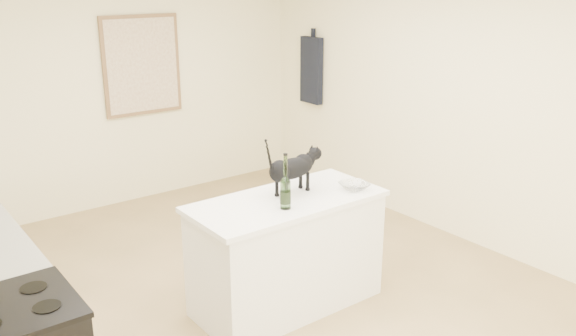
# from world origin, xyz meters

# --- Properties ---
(floor) EXTENTS (5.50, 5.50, 0.00)m
(floor) POSITION_xyz_m (0.00, 0.00, 0.00)
(floor) COLOR tan
(floor) RESTS_ON ground
(wall_back) EXTENTS (4.50, 0.00, 4.50)m
(wall_back) POSITION_xyz_m (0.00, 2.75, 1.30)
(wall_back) COLOR #F3E8BC
(wall_back) RESTS_ON ground
(wall_right) EXTENTS (0.00, 5.50, 5.50)m
(wall_right) POSITION_xyz_m (2.25, 0.00, 1.30)
(wall_right) COLOR #F3E8BC
(wall_right) RESTS_ON ground
(island_base) EXTENTS (1.44, 0.67, 0.86)m
(island_base) POSITION_xyz_m (0.10, -0.20, 0.43)
(island_base) COLOR white
(island_base) RESTS_ON floor
(island_top) EXTENTS (1.50, 0.70, 0.04)m
(island_top) POSITION_xyz_m (0.10, -0.20, 0.88)
(island_top) COLOR white
(island_top) RESTS_ON island_base
(artwork_frame) EXTENTS (0.90, 0.03, 1.10)m
(artwork_frame) POSITION_xyz_m (0.30, 2.72, 1.55)
(artwork_frame) COLOR brown
(artwork_frame) RESTS_ON wall_back
(artwork_canvas) EXTENTS (0.82, 0.00, 1.02)m
(artwork_canvas) POSITION_xyz_m (0.30, 2.70, 1.55)
(artwork_canvas) COLOR beige
(artwork_canvas) RESTS_ON wall_back
(hanging_garment) EXTENTS (0.08, 0.34, 0.80)m
(hanging_garment) POSITION_xyz_m (2.19, 2.05, 1.40)
(hanging_garment) COLOR black
(hanging_garment) RESTS_ON wall_right
(black_cat) EXTENTS (0.53, 0.22, 0.36)m
(black_cat) POSITION_xyz_m (0.20, -0.14, 1.08)
(black_cat) COLOR black
(black_cat) RESTS_ON island_top
(wine_bottle) EXTENTS (0.09, 0.09, 0.36)m
(wine_bottle) POSITION_xyz_m (-0.03, -0.35, 1.08)
(wine_bottle) COLOR #335C24
(wine_bottle) RESTS_ON island_top
(glass_bowl) EXTENTS (0.26, 0.26, 0.06)m
(glass_bowl) POSITION_xyz_m (0.64, -0.36, 0.93)
(glass_bowl) COLOR white
(glass_bowl) RESTS_ON island_top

